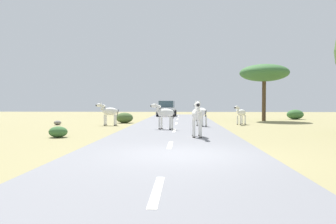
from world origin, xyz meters
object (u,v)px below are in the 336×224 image
at_px(zebra_2, 241,113).
at_px(zebra_4, 201,112).
at_px(zebra_0, 197,115).
at_px(zebra_1, 164,113).
at_px(car_0, 167,109).
at_px(bush_0, 295,114).
at_px(zebra_3, 109,112).
at_px(bush_1, 124,118).
at_px(bush_3, 58,132).
at_px(rock_0, 57,123).
at_px(tree_1, 264,73).

distance_m(zebra_2, zebra_4, 3.71).
xyz_separation_m(zebra_0, zebra_1, (-1.69, 4.13, -0.07)).
xyz_separation_m(car_0, bush_0, (12.52, -5.66, -0.39)).
relative_size(zebra_1, zebra_2, 1.08).
xyz_separation_m(zebra_1, zebra_4, (2.26, 2.60, 0.01)).
relative_size(zebra_1, zebra_3, 0.91).
distance_m(zebra_4, bush_1, 6.82).
height_order(zebra_3, bush_1, zebra_3).
distance_m(zebra_1, bush_1, 7.17).
xyz_separation_m(bush_0, bush_3, (-16.40, -16.52, -0.21)).
xyz_separation_m(car_0, rock_0, (-7.08, -14.22, -0.69)).
xyz_separation_m(bush_3, rock_0, (-3.19, 7.95, -0.09)).
height_order(bush_0, bush_3, bush_0).
bearing_deg(bush_0, zebra_3, -151.01).
bearing_deg(car_0, zebra_3, 80.10).
xyz_separation_m(zebra_2, bush_3, (-9.89, -8.91, -0.60)).
xyz_separation_m(zebra_3, bush_1, (0.61, 2.64, -0.55)).
xyz_separation_m(tree_1, bush_1, (-11.59, -3.36, -3.73)).
relative_size(zebra_0, zebra_3, 1.03).
distance_m(zebra_2, tree_1, 6.49).
height_order(zebra_1, zebra_4, zebra_4).
relative_size(zebra_3, bush_3, 2.03).
bearing_deg(bush_0, rock_0, -156.39).
xyz_separation_m(bush_0, rock_0, (-19.60, -8.57, -0.30)).
xyz_separation_m(zebra_1, car_0, (-0.75, 18.05, -0.12)).
xyz_separation_m(zebra_3, car_0, (3.33, 14.44, -0.11)).
xyz_separation_m(zebra_2, rock_0, (-13.08, -0.96, -0.69)).
xyz_separation_m(zebra_1, tree_1, (8.12, 9.60, 3.16)).
bearing_deg(zebra_1, rock_0, 88.62).
bearing_deg(zebra_2, car_0, -24.67).
bearing_deg(zebra_2, bush_3, 82.98).
distance_m(zebra_3, bush_1, 2.77).
xyz_separation_m(zebra_0, zebra_3, (-5.78, 7.74, -0.08)).
xyz_separation_m(tree_1, bush_0, (3.65, 2.79, -3.67)).
height_order(zebra_0, tree_1, tree_1).
xyz_separation_m(bush_1, bush_3, (-1.16, -10.37, -0.15)).
distance_m(zebra_0, bush_1, 11.61).
bearing_deg(car_0, zebra_4, 104.12).
xyz_separation_m(zebra_4, bush_1, (-5.73, 3.65, -0.57)).
height_order(zebra_4, bush_0, zebra_4).
relative_size(zebra_3, bush_0, 1.10).
height_order(zebra_2, tree_1, tree_1).
relative_size(car_0, bush_0, 2.87).
bearing_deg(zebra_3, zebra_2, -75.86).
height_order(zebra_3, tree_1, tree_1).
distance_m(zebra_3, bush_3, 7.79).
relative_size(zebra_1, bush_1, 1.15).
relative_size(tree_1, rock_0, 8.78).
height_order(tree_1, bush_3, tree_1).
height_order(bush_0, bush_1, bush_0).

